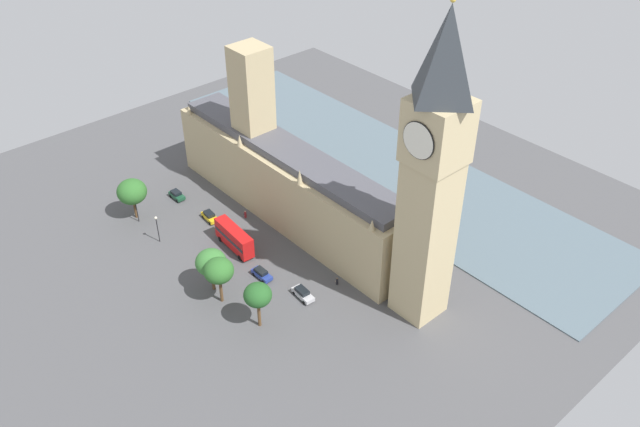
% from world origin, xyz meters
% --- Properties ---
extents(ground_plane, '(132.14, 132.14, 0.00)m').
position_xyz_m(ground_plane, '(0.00, 0.00, 0.00)').
color(ground_plane, '#4C4C4F').
extents(river_thames, '(30.67, 118.92, 0.25)m').
position_xyz_m(river_thames, '(-30.34, 0.00, 0.12)').
color(river_thames, slate).
rests_on(river_thames, ground).
extents(parliament_building, '(11.07, 62.14, 33.76)m').
position_xyz_m(parliament_building, '(-1.99, -1.37, 9.05)').
color(parliament_building, tan).
rests_on(parliament_building, ground).
extents(clock_tower, '(8.35, 8.35, 54.83)m').
position_xyz_m(clock_tower, '(-1.01, 36.09, 28.37)').
color(clock_tower, tan).
rests_on(clock_tower, ground).
extents(car_dark_green_far_end, '(1.96, 4.06, 1.74)m').
position_xyz_m(car_dark_green_far_end, '(12.34, -21.40, 0.89)').
color(car_dark_green_far_end, '#19472D').
rests_on(car_dark_green_far_end, ground).
extents(car_yellow_cab_corner, '(2.22, 4.54, 1.74)m').
position_xyz_m(car_yellow_cab_corner, '(11.43, -10.04, 0.89)').
color(car_yellow_cab_corner, gold).
rests_on(car_yellow_cab_corner, ground).
extents(double_decker_bus_trailing, '(3.26, 10.65, 4.75)m').
position_xyz_m(double_decker_bus_trailing, '(13.06, 1.12, 2.63)').
color(double_decker_bus_trailing, red).
rests_on(double_decker_bus_trailing, ground).
extents(car_blue_near_tower, '(1.89, 4.49, 1.74)m').
position_xyz_m(car_blue_near_tower, '(14.45, 11.49, 0.89)').
color(car_blue_near_tower, navy).
rests_on(car_blue_near_tower, ground).
extents(car_silver_leading, '(2.23, 4.89, 1.74)m').
position_xyz_m(car_silver_leading, '(12.21, 20.64, 0.89)').
color(car_silver_leading, '#B7B7BC').
rests_on(car_silver_leading, ground).
extents(pedestrian_by_river_gate, '(0.65, 0.60, 1.54)m').
position_xyz_m(pedestrian_by_river_gate, '(5.28, 22.14, 0.69)').
color(pedestrian_by_river_gate, black).
rests_on(pedestrian_by_river_gate, ground).
extents(pedestrian_kerbside, '(0.61, 0.68, 1.66)m').
position_xyz_m(pedestrian_kerbside, '(5.43, -5.80, 0.75)').
color(pedestrian_kerbside, maroon).
rests_on(pedestrian_kerbside, ground).
extents(plane_tree_midblock, '(5.56, 5.56, 8.63)m').
position_xyz_m(plane_tree_midblock, '(22.86, 8.21, 6.23)').
color(plane_tree_midblock, brown).
rests_on(plane_tree_midblock, ground).
extents(plane_tree_under_trees, '(6.08, 6.08, 8.99)m').
position_xyz_m(plane_tree_under_trees, '(22.37, -20.99, 6.38)').
color(plane_tree_under_trees, brown).
rests_on(plane_tree_under_trees, ground).
extents(plane_tree_opposite_hall, '(4.78, 4.78, 8.98)m').
position_xyz_m(plane_tree_opposite_hall, '(22.22, 21.05, 6.87)').
color(plane_tree_opposite_hall, brown).
rests_on(plane_tree_opposite_hall, ground).
extents(plane_tree_slot_10, '(5.30, 5.30, 9.29)m').
position_xyz_m(plane_tree_slot_10, '(23.57, 11.78, 6.98)').
color(plane_tree_slot_10, brown).
rests_on(plane_tree_slot_10, ground).
extents(street_lamp_slot_11, '(0.56, 0.56, 6.07)m').
position_xyz_m(street_lamp_slot_11, '(23.03, -10.57, 4.26)').
color(street_lamp_slot_11, black).
rests_on(street_lamp_slot_11, ground).
extents(street_lamp_slot_12, '(0.56, 0.56, 6.48)m').
position_xyz_m(street_lamp_slot_12, '(22.77, -19.36, 4.51)').
color(street_lamp_slot_12, black).
rests_on(street_lamp_slot_12, ground).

